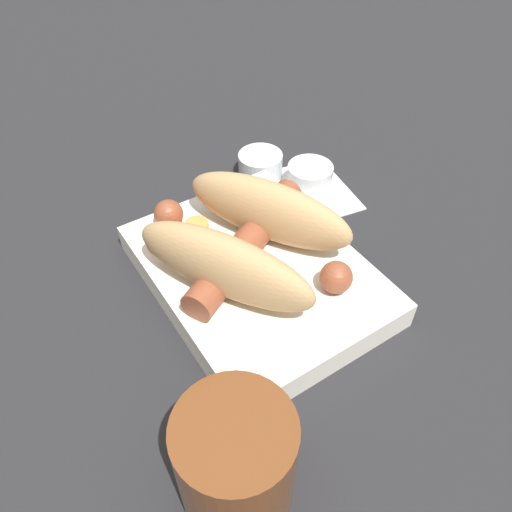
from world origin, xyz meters
name	(u,v)px	position (x,y,z in m)	size (l,w,h in m)	color
ground_plane	(256,284)	(0.00, 0.00, 0.00)	(3.00, 3.00, 0.00)	#232326
food_tray	(256,274)	(0.00, 0.00, 0.01)	(0.23, 0.18, 0.03)	silver
bread_roll	(247,236)	(-0.01, 0.00, 0.06)	(0.21, 0.19, 0.06)	tan
sausage	(247,244)	(-0.01, 0.00, 0.04)	(0.18, 0.17, 0.03)	brown
pickled_veggies	(182,241)	(-0.06, -0.04, 0.03)	(0.06, 0.08, 0.00)	#F99E4C
napkin	(302,193)	(-0.09, 0.12, 0.00)	(0.12, 0.12, 0.00)	white
condiment_cup_near	(310,178)	(-0.09, 0.14, 0.01)	(0.05, 0.05, 0.03)	silver
condiment_cup_far	(260,166)	(-0.14, 0.10, 0.01)	(0.05, 0.05, 0.03)	silver
drink_glass	(236,465)	(0.16, -0.12, 0.05)	(0.07, 0.07, 0.10)	brown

